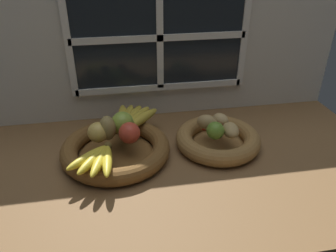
% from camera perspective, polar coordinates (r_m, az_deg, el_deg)
% --- Properties ---
extents(ground_plane, '(1.40, 0.90, 0.03)m').
position_cam_1_polar(ground_plane, '(1.10, 0.95, -5.23)').
color(ground_plane, brown).
extents(back_wall, '(1.40, 0.05, 0.55)m').
position_cam_1_polar(back_wall, '(1.24, -1.58, 13.97)').
color(back_wall, silver).
rests_on(back_wall, ground_plane).
extents(fruit_bowl_left, '(0.35, 0.35, 0.06)m').
position_cam_1_polar(fruit_bowl_left, '(1.07, -9.09, -4.01)').
color(fruit_bowl_left, brown).
rests_on(fruit_bowl_left, ground_plane).
extents(fruit_bowl_right, '(0.29, 0.29, 0.06)m').
position_cam_1_polar(fruit_bowl_right, '(1.12, 8.68, -2.33)').
color(fruit_bowl_right, olive).
rests_on(fruit_bowl_right, ground_plane).
extents(apple_golden_left, '(0.07, 0.07, 0.07)m').
position_cam_1_polar(apple_golden_left, '(1.05, -12.11, -1.11)').
color(apple_golden_left, '#DBB756').
rests_on(apple_golden_left, fruit_bowl_left).
extents(apple_green_back, '(0.08, 0.08, 0.08)m').
position_cam_1_polar(apple_green_back, '(1.08, -7.94, 0.51)').
color(apple_green_back, '#8CAD3D').
rests_on(apple_green_back, fruit_bowl_left).
extents(apple_red_right, '(0.07, 0.07, 0.07)m').
position_cam_1_polar(apple_red_right, '(1.03, -6.72, -1.34)').
color(apple_red_right, '#CC422D').
rests_on(apple_red_right, fruit_bowl_left).
extents(pear_brown, '(0.06, 0.07, 0.08)m').
position_cam_1_polar(pear_brown, '(1.05, -10.50, -0.34)').
color(pear_brown, olive).
rests_on(pear_brown, fruit_bowl_left).
extents(banana_bunch_front, '(0.14, 0.17, 0.03)m').
position_cam_1_polar(banana_bunch_front, '(0.96, -12.18, -5.64)').
color(banana_bunch_front, yellow).
rests_on(banana_bunch_front, fruit_bowl_left).
extents(banana_bunch_back, '(0.16, 0.20, 0.03)m').
position_cam_1_polar(banana_bunch_back, '(1.15, -6.32, 1.37)').
color(banana_bunch_back, gold).
rests_on(banana_bunch_back, fruit_bowl_left).
extents(potato_small, '(0.06, 0.08, 0.04)m').
position_cam_1_polar(potato_small, '(1.08, 10.87, -0.70)').
color(potato_small, tan).
rests_on(potato_small, fruit_bowl_right).
extents(potato_oblong, '(0.09, 0.08, 0.05)m').
position_cam_1_polar(potato_oblong, '(1.11, 6.83, 0.64)').
color(potato_oblong, '#A38451').
rests_on(potato_oblong, fruit_bowl_right).
extents(potato_back, '(0.07, 0.07, 0.04)m').
position_cam_1_polar(potato_back, '(1.14, 9.15, 1.07)').
color(potato_back, tan).
rests_on(potato_back, fruit_bowl_right).
extents(lime_near, '(0.06, 0.06, 0.06)m').
position_cam_1_polar(lime_near, '(1.06, 8.26, -0.79)').
color(lime_near, olive).
rests_on(lime_near, fruit_bowl_right).
extents(chili_pepper, '(0.13, 0.06, 0.02)m').
position_cam_1_polar(chili_pepper, '(1.11, 9.44, -0.46)').
color(chili_pepper, red).
rests_on(chili_pepper, fruit_bowl_right).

